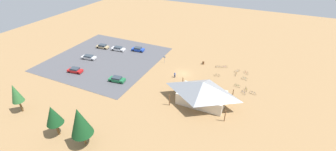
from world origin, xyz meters
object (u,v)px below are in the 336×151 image
(pine_west, at_px, (53,115))
(bicycle_blue_near_sign, at_px, (243,92))
(bicycle_white_near_porch, at_px, (218,67))
(pine_midwest, at_px, (80,122))
(car_green_end_stall, at_px, (117,79))
(bicycle_red_edge_north, at_px, (246,73))
(car_tan_front_row, at_px, (103,46))
(bike_pavilion, at_px, (202,91))
(visitor_at_bikes, at_px, (175,75))
(bicycle_orange_yard_front, at_px, (236,74))
(bicycle_purple_yard_right, at_px, (225,67))
(bicycle_yellow_yard_left, at_px, (246,89))
(pine_center, at_px, (15,93))
(car_silver_far_end, at_px, (89,57))
(trash_bin, at_px, (203,63))
(car_red_by_curb, at_px, (75,70))
(bicycle_teal_front_row, at_px, (244,78))
(car_white_mid_lot, at_px, (118,49))
(bicycle_green_yard_center, at_px, (237,86))
(bicycle_black_lone_east, at_px, (217,75))
(bicycle_silver_trailside, at_px, (253,93))
(car_blue_second_row, at_px, (138,49))
(lot_sign, at_px, (164,59))
(bicycle_silver_lone_west, at_px, (237,71))

(pine_west, distance_m, bicycle_blue_near_sign, 42.83)
(bicycle_white_near_porch, bearing_deg, bicycle_blue_near_sign, 130.78)
(pine_midwest, xyz_separation_m, car_green_end_stall, (7.51, -20.43, -4.84))
(bicycle_red_edge_north, relative_size, car_tan_front_row, 0.32)
(bike_pavilion, distance_m, visitor_at_bikes, 12.98)
(bicycle_orange_yard_front, relative_size, car_green_end_stall, 0.39)
(bicycle_purple_yard_right, bearing_deg, bicycle_yellow_yard_left, 128.89)
(pine_center, height_order, bicycle_purple_yard_right, pine_center)
(bike_pavilion, relative_size, bicycle_blue_near_sign, 10.65)
(car_silver_far_end, bearing_deg, trash_bin, -160.50)
(car_red_by_curb, bearing_deg, bicycle_blue_near_sign, -168.13)
(bicycle_yellow_yard_left, height_order, bicycle_teal_front_row, bicycle_yellow_yard_left)
(trash_bin, bearing_deg, pine_west, 66.88)
(bike_pavilion, xyz_separation_m, pine_center, (35.40, 19.87, 1.61))
(car_white_mid_lot, bearing_deg, bicycle_green_yard_center, 172.37)
(bicycle_white_near_porch, distance_m, bicycle_blue_near_sign, 13.82)
(pine_west, bearing_deg, car_green_end_stall, -87.11)
(bicycle_black_lone_east, bearing_deg, bicycle_silver_trailside, 155.56)
(bike_pavilion, relative_size, pine_west, 1.89)
(bicycle_orange_yard_front, relative_size, bicycle_yellow_yard_left, 1.10)
(bicycle_yellow_yard_left, height_order, car_blue_second_row, car_blue_second_row)
(car_red_by_curb, distance_m, visitor_at_bikes, 28.83)
(bicycle_black_lone_east, height_order, car_green_end_stall, car_green_end_stall)
(car_white_mid_lot, bearing_deg, pine_midwest, 117.13)
(bicycle_silver_trailside, height_order, bicycle_red_edge_north, bicycle_silver_trailside)
(bicycle_yellow_yard_left, xyz_separation_m, car_tan_front_row, (49.93, -5.48, 0.34))
(bicycle_yellow_yard_left, xyz_separation_m, car_red_by_curb, (46.19, 11.43, 0.37))
(bicycle_purple_yard_right, relative_size, car_blue_second_row, 0.36)
(trash_bin, distance_m, pine_midwest, 41.56)
(bicycle_yellow_yard_left, relative_size, car_green_end_stall, 0.35)
(bicycle_black_lone_east, bearing_deg, car_tan_front_row, -2.58)
(pine_west, xyz_separation_m, bicycle_red_edge_north, (-30.00, -39.62, -4.51))
(pine_west, xyz_separation_m, car_red_by_curb, (14.94, -19.70, -4.14))
(trash_bin, xyz_separation_m, car_silver_far_end, (34.39, 12.18, 0.24))
(bicycle_red_edge_north, distance_m, car_white_mid_lot, 42.57)
(lot_sign, relative_size, car_white_mid_lot, 0.45)
(car_silver_far_end, height_order, car_green_end_stall, car_green_end_stall)
(bicycle_purple_yard_right, height_order, car_white_mid_lot, car_white_mid_lot)
(bicycle_silver_trailside, relative_size, car_blue_second_row, 0.38)
(pine_center, distance_m, visitor_at_bikes, 37.61)
(pine_west, distance_m, car_blue_second_row, 40.44)
(bicycle_white_near_porch, xyz_separation_m, bicycle_teal_front_row, (-8.17, 3.66, 0.04))
(bicycle_blue_near_sign, height_order, car_green_end_stall, car_green_end_stall)
(bicycle_red_edge_north, bearing_deg, car_blue_second_row, -0.23)
(bicycle_green_yard_center, height_order, bicycle_teal_front_row, bicycle_teal_front_row)
(bicycle_orange_yard_front, distance_m, bicycle_silver_lone_west, 1.75)
(car_silver_far_end, bearing_deg, car_white_mid_lot, -116.90)
(pine_center, relative_size, car_tan_front_row, 1.54)
(car_green_end_stall, bearing_deg, car_white_mid_lot, -55.36)
(bike_pavilion, relative_size, car_red_by_curb, 2.92)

